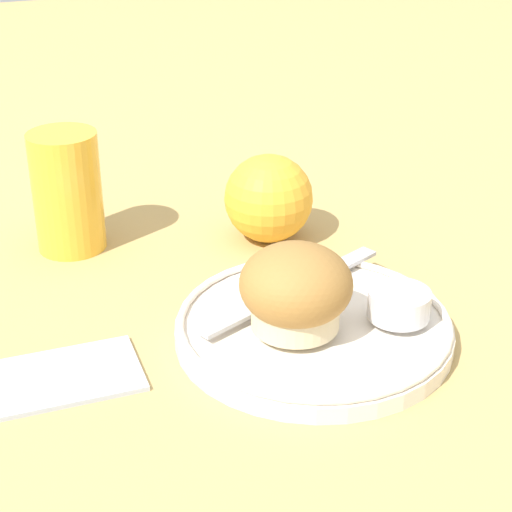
{
  "coord_description": "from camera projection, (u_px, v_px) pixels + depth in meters",
  "views": [
    {
      "loc": [
        -0.22,
        -0.53,
        0.37
      ],
      "look_at": [
        -0.01,
        0.04,
        0.06
      ],
      "focal_mm": 60.0,
      "sensor_mm": 36.0,
      "label": 1
    }
  ],
  "objects": [
    {
      "name": "ground_plane",
      "position": [
        288.0,
        339.0,
        0.68
      ],
      "size": [
        3.0,
        3.0,
        0.0
      ],
      "primitive_type": "plane",
      "color": "tan"
    },
    {
      "name": "plate",
      "position": [
        314.0,
        328.0,
        0.67
      ],
      "size": [
        0.22,
        0.22,
        0.02
      ],
      "color": "silver",
      "rests_on": "ground_plane"
    },
    {
      "name": "muffin",
      "position": [
        290.0,
        291.0,
        0.64
      ],
      "size": [
        0.09,
        0.09,
        0.07
      ],
      "color": "beige",
      "rests_on": "plate"
    },
    {
      "name": "cream_ramekin",
      "position": [
        399.0,
        303.0,
        0.66
      ],
      "size": [
        0.05,
        0.05,
        0.02
      ],
      "color": "silver",
      "rests_on": "plate"
    },
    {
      "name": "berry_pair",
      "position": [
        267.0,
        283.0,
        0.7
      ],
      "size": [
        0.03,
        0.01,
        0.01
      ],
      "color": "maroon",
      "rests_on": "plate"
    },
    {
      "name": "butter_knife",
      "position": [
        293.0,
        289.0,
        0.7
      ],
      "size": [
        0.19,
        0.09,
        0.0
      ],
      "rotation": [
        0.0,
        0.0,
        0.42
      ],
      "color": "#B7B7BC",
      "rests_on": "plate"
    },
    {
      "name": "orange_fruit",
      "position": [
        269.0,
        198.0,
        0.82
      ],
      "size": [
        0.09,
        0.09,
        0.09
      ],
      "color": "#F4A82D",
      "rests_on": "ground_plane"
    },
    {
      "name": "juice_glass",
      "position": [
        67.0,
        192.0,
        0.8
      ],
      "size": [
        0.06,
        0.06,
        0.11
      ],
      "color": "gold",
      "rests_on": "ground_plane"
    },
    {
      "name": "folded_napkin",
      "position": [
        49.0,
        377.0,
        0.62
      ],
      "size": [
        0.13,
        0.07,
        0.01
      ],
      "color": "#B2BCCC",
      "rests_on": "ground_plane"
    }
  ]
}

